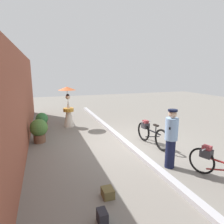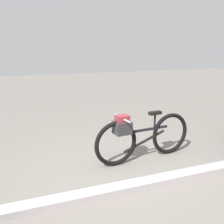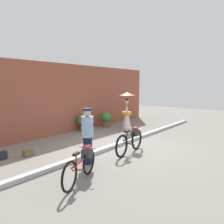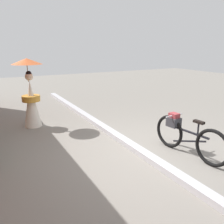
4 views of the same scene
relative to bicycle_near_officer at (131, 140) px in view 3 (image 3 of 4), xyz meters
The scene contains 11 objects.
ground_plane 1.04m from the bicycle_near_officer, 61.61° to the left, with size 30.00×30.00×0.00m, color gray.
building_wall 4.54m from the bicycle_near_officer, 84.10° to the left, with size 14.00×0.40×3.26m, color brown.
sidewalk_curb 1.01m from the bicycle_near_officer, 61.61° to the left, with size 14.00×0.20×0.12m, color #B2B2B7.
bicycle_near_officer is the anchor object (origin of this frame).
bicycle_far_side 2.63m from the bicycle_near_officer, behind, with size 1.63×0.69×0.78m.
person_officer 1.77m from the bicycle_near_officer, 166.79° to the left, with size 0.34×0.34×1.62m.
person_with_parasol 4.25m from the bicycle_near_officer, 35.78° to the left, with size 0.81×0.81×1.90m.
potted_plant_by_door 4.10m from the bicycle_near_officer, 66.87° to the left, with size 0.65×0.64×0.88m.
potted_plant_small 4.88m from the bicycle_near_officer, 48.74° to the left, with size 0.55×0.53×0.79m.
backpack_on_pavement 4.07m from the bicycle_near_officer, 137.86° to the left, with size 0.24×0.16×0.25m.
backpack_spare 3.37m from the bicycle_near_officer, 134.30° to the left, with size 0.29×0.23×0.19m.
Camera 3 is at (-6.77, -4.93, 2.30)m, focal length 36.58 mm.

